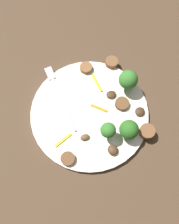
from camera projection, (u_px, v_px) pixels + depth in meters
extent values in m
plane|color=#4C3826|center=(90.00, 114.00, 0.56)|extent=(1.40, 1.40, 0.00)
cylinder|color=white|center=(90.00, 113.00, 0.55)|extent=(0.27, 0.27, 0.01)
cube|color=silver|center=(63.00, 104.00, 0.55)|extent=(0.15, 0.01, 0.00)
cube|color=silver|center=(50.00, 73.00, 0.58)|extent=(0.04, 0.02, 0.00)
cylinder|color=#408630|center=(107.00, 133.00, 0.51)|extent=(0.01, 0.01, 0.03)
sphere|color=#387A2D|center=(108.00, 130.00, 0.49)|extent=(0.03, 0.03, 0.03)
cylinder|color=#347525|center=(127.00, 132.00, 0.52)|extent=(0.01, 0.01, 0.02)
sphere|color=#2D6B23|center=(129.00, 130.00, 0.50)|extent=(0.04, 0.04, 0.04)
cylinder|color=#408630|center=(127.00, 85.00, 0.55)|extent=(0.01, 0.01, 0.03)
sphere|color=#387A2D|center=(128.00, 80.00, 0.53)|extent=(0.04, 0.04, 0.04)
cylinder|color=brown|center=(112.00, 62.00, 0.58)|extent=(0.04, 0.04, 0.01)
cylinder|color=brown|center=(68.00, 159.00, 0.50)|extent=(0.04, 0.04, 0.01)
cylinder|color=brown|center=(86.00, 68.00, 0.58)|extent=(0.04, 0.04, 0.01)
cylinder|color=brown|center=(147.00, 131.00, 0.52)|extent=(0.04, 0.04, 0.02)
cylinder|color=brown|center=(122.00, 104.00, 0.55)|extent=(0.04, 0.04, 0.01)
ellipsoid|color=brown|center=(85.00, 137.00, 0.52)|extent=(0.02, 0.02, 0.01)
ellipsoid|color=#422B19|center=(111.00, 95.00, 0.56)|extent=(0.02, 0.03, 0.01)
ellipsoid|color=#4C331E|center=(113.00, 150.00, 0.51)|extent=(0.03, 0.03, 0.01)
ellipsoid|color=#422B19|center=(140.00, 112.00, 0.54)|extent=(0.03, 0.03, 0.01)
cube|color=orange|center=(100.00, 110.00, 0.54)|extent=(0.03, 0.03, 0.00)
cube|color=yellow|center=(97.00, 83.00, 0.57)|extent=(0.05, 0.01, 0.00)
cube|color=yellow|center=(63.00, 140.00, 0.52)|extent=(0.02, 0.04, 0.00)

